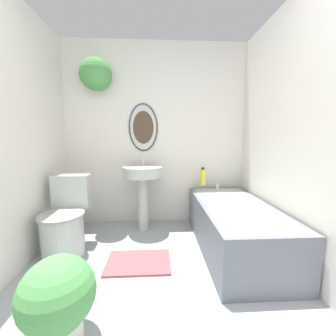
{
  "coord_description": "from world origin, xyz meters",
  "views": [
    {
      "loc": [
        0.01,
        -0.46,
        1.16
      ],
      "look_at": [
        0.11,
        1.45,
        0.88
      ],
      "focal_mm": 22.0,
      "sensor_mm": 36.0,
      "label": 1
    }
  ],
  "objects": [
    {
      "name": "bath_mat",
      "position": [
        -0.17,
        1.33,
        0.01
      ],
      "size": [
        0.59,
        0.39,
        0.02
      ],
      "color": "#934C51",
      "rests_on": "ground_plane"
    },
    {
      "name": "toilet",
      "position": [
        -0.92,
        1.56,
        0.31
      ],
      "size": [
        0.42,
        0.57,
        0.77
      ],
      "color": "#B2BCB2",
      "rests_on": "ground_plane"
    },
    {
      "name": "bathtub",
      "position": [
        0.81,
        1.56,
        0.25
      ],
      "size": [
        0.71,
        1.48,
        0.56
      ],
      "color": "slate",
      "rests_on": "ground_plane"
    },
    {
      "name": "shampoo_bottle",
      "position": [
        0.6,
        2.14,
        0.67
      ],
      "size": [
        0.08,
        0.08,
        0.23
      ],
      "color": "gold",
      "rests_on": "bathtub"
    },
    {
      "name": "wall_back",
      "position": [
        -0.11,
        2.35,
        1.31
      ],
      "size": [
        2.5,
        0.39,
        2.4
      ],
      "color": "silver",
      "rests_on": "ground_plane"
    },
    {
      "name": "wall_right",
      "position": [
        1.22,
        1.17,
        1.2
      ],
      "size": [
        0.06,
        2.47,
        2.4
      ],
      "color": "silver",
      "rests_on": "ground_plane"
    },
    {
      "name": "potted_plant",
      "position": [
        -0.55,
        0.6,
        0.28
      ],
      "size": [
        0.41,
        0.41,
        0.51
      ],
      "color": "silver",
      "rests_on": "ground_plane"
    },
    {
      "name": "pedestal_sink",
      "position": [
        -0.17,
        2.06,
        0.63
      ],
      "size": [
        0.49,
        0.49,
        0.92
      ],
      "color": "#B2BCB2",
      "rests_on": "ground_plane"
    }
  ]
}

